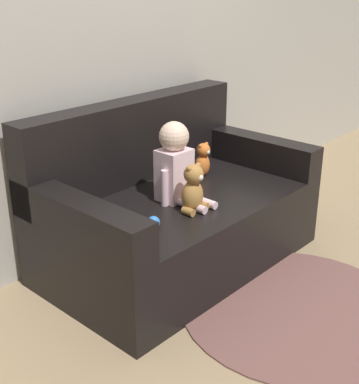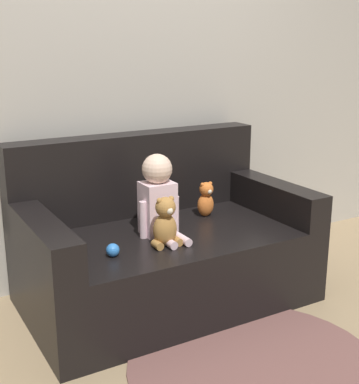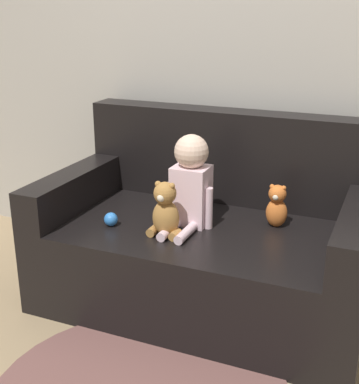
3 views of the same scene
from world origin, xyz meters
name	(u,v)px [view 1 (image 1 of 3)]	position (x,y,z in m)	size (l,w,h in m)	color
ground_plane	(180,260)	(0.00, 0.00, 0.00)	(12.00, 12.00, 0.00)	#9E8460
wall_back	(110,37)	(0.00, 0.56, 1.30)	(8.00, 0.05, 2.60)	#ADA89E
couch	(172,210)	(0.00, 0.06, 0.32)	(1.63, 0.95, 0.95)	black
person_baby	(175,164)	(-0.07, -0.03, 0.66)	(0.24, 0.35, 0.46)	silver
teddy_bear_brown	(193,189)	(-0.12, -0.21, 0.57)	(0.16, 0.12, 0.27)	#AD7A3D
plush_toy_side	(203,160)	(0.34, 0.11, 0.55)	(0.11, 0.10, 0.22)	orange
toy_ball	(153,223)	(-0.43, -0.21, 0.48)	(0.07, 0.07, 0.07)	#337FDB
floor_rug	(297,309)	(0.03, -0.81, 0.01)	(1.22, 1.22, 0.01)	brown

